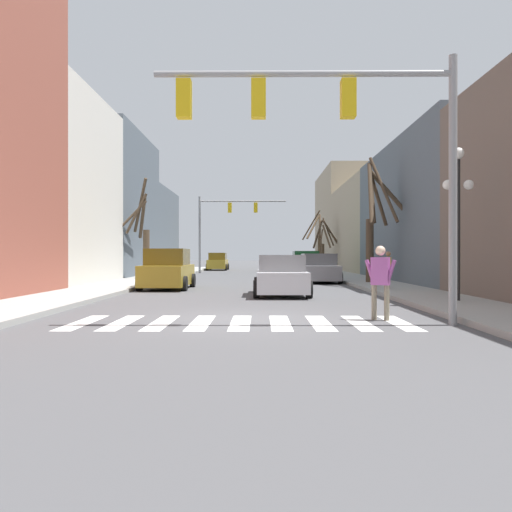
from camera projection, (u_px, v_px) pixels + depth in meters
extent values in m
plane|color=#4C4C4F|center=(242.00, 319.00, 11.98)|extent=(240.00, 240.00, 0.00)
cube|color=#9E9E99|center=(503.00, 316.00, 11.93)|extent=(2.70, 90.00, 0.15)
cube|color=beige|center=(41.00, 191.00, 25.14)|extent=(6.00, 8.40, 9.54)
cube|color=#515B66|center=(101.00, 206.00, 34.59)|extent=(6.00, 10.50, 9.87)
cube|color=#515B66|center=(137.00, 231.00, 44.68)|extent=(6.00, 9.66, 7.36)
cube|color=#515B66|center=(442.00, 213.00, 27.78)|extent=(6.00, 15.87, 7.73)
cube|color=tan|center=(378.00, 228.00, 43.03)|extent=(6.00, 14.64, 7.65)
cube|color=tan|center=(348.00, 220.00, 57.64)|extent=(6.00, 14.58, 11.05)
cube|color=white|center=(82.00, 323.00, 11.33)|extent=(0.45, 2.60, 0.01)
cube|color=white|center=(122.00, 323.00, 11.33)|extent=(0.45, 2.60, 0.01)
cube|color=white|center=(161.00, 323.00, 11.32)|extent=(0.45, 2.60, 0.01)
cube|color=white|center=(201.00, 323.00, 11.31)|extent=(0.45, 2.60, 0.01)
cube|color=white|center=(241.00, 323.00, 11.31)|extent=(0.45, 2.60, 0.01)
cube|color=white|center=(280.00, 323.00, 11.30)|extent=(0.45, 2.60, 0.01)
cube|color=white|center=(320.00, 323.00, 11.29)|extent=(0.45, 2.60, 0.01)
cube|color=white|center=(360.00, 323.00, 11.28)|extent=(0.45, 2.60, 0.01)
cube|color=white|center=(399.00, 323.00, 11.28)|extent=(0.45, 2.60, 0.01)
cylinder|color=gray|center=(453.00, 190.00, 10.92)|extent=(0.18, 0.18, 5.93)
cylinder|color=gray|center=(303.00, 74.00, 10.94)|extent=(6.56, 0.14, 0.14)
cube|color=yellow|center=(348.00, 99.00, 10.93)|extent=(0.32, 0.28, 0.84)
cube|color=yellow|center=(259.00, 99.00, 10.95)|extent=(0.32, 0.28, 0.84)
cube|color=yellow|center=(184.00, 99.00, 10.96)|extent=(0.32, 0.28, 0.84)
cylinder|color=gray|center=(200.00, 235.00, 42.19)|extent=(0.18, 0.18, 6.48)
cylinder|color=gray|center=(243.00, 201.00, 42.15)|extent=(7.31, 0.14, 0.14)
cube|color=yellow|center=(230.00, 208.00, 42.16)|extent=(0.32, 0.28, 0.84)
cube|color=yellow|center=(256.00, 208.00, 42.14)|extent=(0.32, 0.28, 0.84)
cylinder|color=black|center=(458.00, 230.00, 15.18)|extent=(0.12, 0.12, 4.30)
sphere|color=white|center=(458.00, 153.00, 15.18)|extent=(0.36, 0.36, 0.36)
sphere|color=white|center=(448.00, 185.00, 15.18)|extent=(0.31, 0.31, 0.31)
sphere|color=white|center=(469.00, 185.00, 15.18)|extent=(0.31, 0.31, 0.31)
cube|color=gray|center=(319.00, 272.00, 27.82)|extent=(1.92, 4.54, 0.79)
cube|color=#464648|center=(319.00, 259.00, 27.82)|extent=(1.77, 2.36, 0.65)
cylinder|color=black|center=(299.00, 276.00, 29.24)|extent=(0.22, 0.64, 0.64)
cylinder|color=black|center=(332.00, 276.00, 29.22)|extent=(0.22, 0.64, 0.64)
cylinder|color=black|center=(303.00, 278.00, 26.42)|extent=(0.22, 0.64, 0.64)
cylinder|color=black|center=(340.00, 278.00, 26.41)|extent=(0.22, 0.64, 0.64)
cube|color=#A38423|center=(168.00, 275.00, 22.50)|extent=(1.88, 4.23, 0.90)
cube|color=#594813|center=(168.00, 257.00, 22.50)|extent=(1.73, 2.20, 0.74)
cylinder|color=black|center=(153.00, 280.00, 23.82)|extent=(0.22, 0.64, 0.64)
cylinder|color=black|center=(193.00, 280.00, 23.80)|extent=(0.22, 0.64, 0.64)
cylinder|color=black|center=(139.00, 284.00, 21.20)|extent=(0.22, 0.64, 0.64)
cylinder|color=black|center=(184.00, 284.00, 21.18)|extent=(0.22, 0.64, 0.64)
cube|color=#A38423|center=(218.00, 264.00, 49.90)|extent=(1.78, 4.87, 0.86)
cube|color=#594813|center=(218.00, 256.00, 49.89)|extent=(1.64, 2.53, 0.70)
cylinder|color=black|center=(210.00, 267.00, 51.41)|extent=(0.22, 0.64, 0.64)
cylinder|color=black|center=(228.00, 267.00, 51.40)|extent=(0.22, 0.64, 0.64)
cylinder|color=black|center=(207.00, 267.00, 48.39)|extent=(0.22, 0.64, 0.64)
cylinder|color=black|center=(226.00, 267.00, 48.38)|extent=(0.22, 0.64, 0.64)
cube|color=silver|center=(281.00, 281.00, 18.99)|extent=(1.83, 4.25, 0.75)
cube|color=slate|center=(281.00, 263.00, 18.99)|extent=(1.69, 2.21, 0.61)
cylinder|color=black|center=(257.00, 285.00, 20.32)|extent=(0.22, 0.64, 0.64)
cylinder|color=black|center=(303.00, 285.00, 20.30)|extent=(0.22, 0.64, 0.64)
cylinder|color=black|center=(256.00, 289.00, 17.69)|extent=(0.22, 0.64, 0.64)
cylinder|color=black|center=(309.00, 289.00, 17.67)|extent=(0.22, 0.64, 0.64)
cube|color=#236B38|center=(305.00, 267.00, 36.06)|extent=(1.88, 4.63, 0.90)
cube|color=#133A1E|center=(305.00, 256.00, 36.06)|extent=(1.73, 2.41, 0.73)
cylinder|color=black|center=(291.00, 271.00, 37.50)|extent=(0.22, 0.64, 0.64)
cylinder|color=black|center=(316.00, 271.00, 37.49)|extent=(0.22, 0.64, 0.64)
cylinder|color=black|center=(294.00, 272.00, 34.63)|extent=(0.22, 0.64, 0.64)
cylinder|color=black|center=(321.00, 272.00, 34.62)|extent=(0.22, 0.64, 0.64)
cylinder|color=#7A705B|center=(369.00, 272.00, 29.30)|extent=(0.11, 0.11, 0.76)
cylinder|color=#7A705B|center=(368.00, 272.00, 29.57)|extent=(0.11, 0.11, 0.76)
cube|color=black|center=(369.00, 260.00, 29.43)|extent=(0.26, 0.40, 0.60)
sphere|color=#8C664C|center=(369.00, 253.00, 29.43)|extent=(0.21, 0.21, 0.21)
cylinder|color=black|center=(369.00, 261.00, 29.22)|extent=(0.12, 0.27, 0.58)
cylinder|color=black|center=(368.00, 261.00, 29.65)|extent=(0.12, 0.27, 0.58)
cylinder|color=#7A705B|center=(374.00, 302.00, 11.83)|extent=(0.12, 0.12, 0.83)
cylinder|color=#7A705B|center=(387.00, 303.00, 11.68)|extent=(0.12, 0.12, 0.83)
cube|color=#9E4C93|center=(380.00, 271.00, 11.76)|extent=(0.47, 0.40, 0.66)
sphere|color=beige|center=(380.00, 251.00, 11.76)|extent=(0.23, 0.23, 0.23)
cylinder|color=#9E4C93|center=(371.00, 273.00, 11.87)|extent=(0.29, 0.22, 0.64)
cylinder|color=#9E4C93|center=(390.00, 273.00, 11.64)|extent=(0.29, 0.22, 0.64)
cylinder|color=#4C4C51|center=(389.00, 280.00, 20.42)|extent=(0.11, 0.11, 0.73)
cylinder|color=#4C4C51|center=(388.00, 280.00, 20.68)|extent=(0.11, 0.11, 0.73)
cube|color=gold|center=(388.00, 264.00, 20.54)|extent=(0.25, 0.38, 0.57)
sphere|color=#8C664C|center=(388.00, 254.00, 20.54)|extent=(0.20, 0.20, 0.20)
cylinder|color=gold|center=(389.00, 265.00, 20.34)|extent=(0.11, 0.26, 0.56)
cylinder|color=gold|center=(388.00, 265.00, 20.75)|extent=(0.11, 0.26, 0.56)
cylinder|color=#473828|center=(370.00, 251.00, 25.53)|extent=(0.40, 0.40, 3.22)
cylinder|color=#473828|center=(371.00, 193.00, 24.50)|extent=(0.55, 2.24, 3.32)
cylinder|color=#473828|center=(384.00, 189.00, 24.78)|extent=(1.16, 1.65, 3.48)
cylinder|color=#473828|center=(378.00, 199.00, 25.76)|extent=(1.14, 0.67, 2.82)
cylinder|color=#473828|center=(392.00, 196.00, 25.29)|extent=(2.35, 0.72, 2.84)
cylinder|color=#473828|center=(372.00, 194.00, 24.96)|extent=(0.24, 1.33, 3.02)
cylinder|color=brown|center=(320.00, 252.00, 47.84)|extent=(0.38, 0.38, 3.23)
cylinder|color=brown|center=(313.00, 227.00, 47.17)|extent=(1.50, 1.58, 2.47)
cylinder|color=brown|center=(311.00, 225.00, 48.07)|extent=(1.75, 0.61, 2.92)
cylinder|color=brown|center=(320.00, 227.00, 47.32)|extent=(0.30, 1.21, 2.44)
cylinder|color=#473828|center=(146.00, 254.00, 29.59)|extent=(0.38, 0.38, 2.87)
cylinder|color=#473828|center=(130.00, 218.00, 29.37)|extent=(1.98, 0.65, 2.21)
cylinder|color=#473828|center=(140.00, 205.00, 30.26)|extent=(1.18, 1.52, 3.22)
cylinder|color=#473828|center=(142.00, 218.00, 30.61)|extent=(1.02, 2.24, 2.53)
cylinder|color=#473828|center=(136.00, 214.00, 29.45)|extent=(1.25, 0.44, 2.46)
cylinder|color=#473828|center=(323.00, 257.00, 45.77)|extent=(0.34, 0.34, 2.40)
cylinder|color=#473828|center=(321.00, 238.00, 45.31)|extent=(0.43, 1.04, 1.65)
cylinder|color=#473828|center=(327.00, 236.00, 44.96)|extent=(0.62, 1.75, 2.17)
cylinder|color=#473828|center=(328.00, 232.00, 46.34)|extent=(1.28, 1.32, 2.60)
cylinder|color=#473828|center=(331.00, 233.00, 46.16)|extent=(1.87, 1.02, 2.57)
cylinder|color=#473828|center=(318.00, 234.00, 46.81)|extent=(0.75, 2.24, 2.65)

